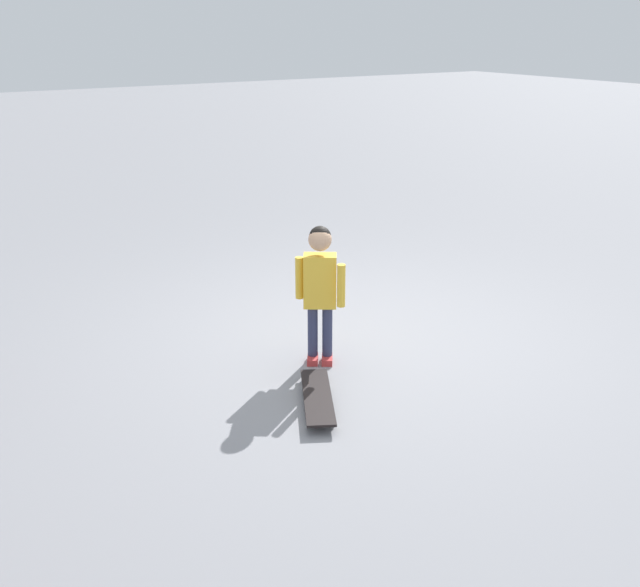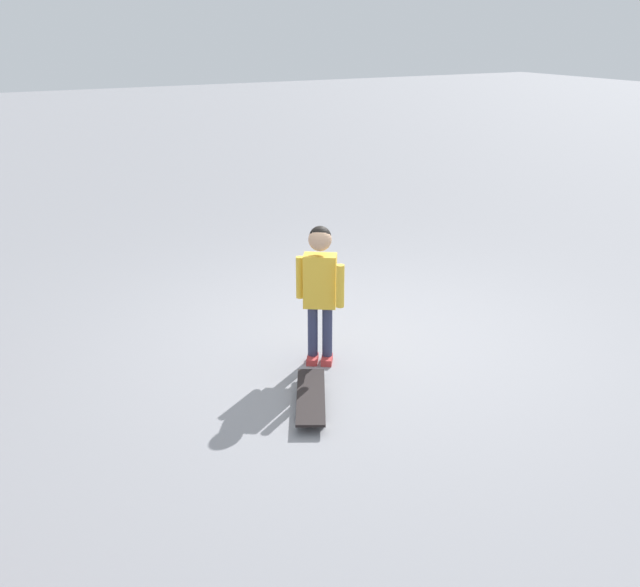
{
  "view_description": "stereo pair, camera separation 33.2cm",
  "coord_description": "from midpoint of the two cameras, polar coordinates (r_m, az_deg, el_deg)",
  "views": [
    {
      "loc": [
        3.1,
        4.41,
        2.42
      ],
      "look_at": [
        0.48,
        0.21,
        0.55
      ],
      "focal_mm": 40.31,
      "sensor_mm": 36.0,
      "label": 1
    },
    {
      "loc": [
        2.81,
        4.58,
        2.42
      ],
      "look_at": [
        0.48,
        0.21,
        0.55
      ],
      "focal_mm": 40.31,
      "sensor_mm": 36.0,
      "label": 2
    }
  ],
  "objects": [
    {
      "name": "ground_plane",
      "position": [
        5.9,
        4.74,
        -3.6
      ],
      "size": [
        50.0,
        50.0,
        0.0
      ],
      "primitive_type": "plane",
      "color": "gray"
    },
    {
      "name": "skateboard",
      "position": [
        4.88,
        1.23,
        -8.23
      ],
      "size": [
        0.53,
        0.77,
        0.07
      ],
      "color": "black",
      "rests_on": "ground"
    },
    {
      "name": "child_person",
      "position": [
        5.25,
        1.81,
        1.06
      ],
      "size": [
        0.28,
        0.36,
        1.06
      ],
      "color": "#2D3351",
      "rests_on": "ground"
    }
  ]
}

